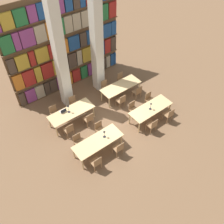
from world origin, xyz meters
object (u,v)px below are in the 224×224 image
chair_11 (74,103)px  chair_14 (138,92)px  chair_7 (149,99)px  chair_3 (100,129)px  reading_table_3 (121,87)px  chair_8 (69,130)px  chair_6 (169,115)px  chair_4 (152,125)px  chair_0 (96,162)px  chair_15 (121,79)px  reading_table_0 (98,142)px  desk_lamp_0 (104,133)px  desk_lamp_1 (151,105)px  reading_table_2 (71,113)px  chair_13 (105,87)px  laptop (63,111)px  chair_10 (89,119)px  chair_9 (55,113)px  chair_12 (121,101)px  reading_table_1 (151,109)px  pillar_left (60,57)px  chair_5 (133,109)px  chair_2 (119,148)px  chair_1 (78,141)px  desk_lamp_2 (68,108)px  pillar_center (97,43)px

chair_11 → chair_14: 3.65m
chair_7 → chair_3: bearing=1.0°
reading_table_3 → chair_8: bearing=-168.8°
chair_6 → chair_4: bearing=180.0°
chair_0 → chair_15: same height
reading_table_0 → desk_lamp_0: size_ratio=5.60×
chair_6 → chair_8: size_ratio=1.00×
desk_lamp_1 → reading_table_2: desk_lamp_1 is taller
chair_3 → chair_13: 3.19m
reading_table_2 → laptop: size_ratio=7.41×
chair_10 → chair_15: bearing=24.0°
chair_9 → chair_15: (4.53, 0.03, 0.00)m
reading_table_2 → chair_12: chair_12 is taller
chair_9 → chair_13: (3.34, 0.03, 0.00)m
chair_7 → reading_table_3: 1.77m
laptop → chair_12: laptop is taller
reading_table_1 → chair_7: size_ratio=2.65×
chair_10 → pillar_left: bearing=89.5°
reading_table_3 → chair_15: (0.64, 0.73, -0.21)m
chair_10 → chair_5: bearing=-20.1°
laptop → chair_14: laptop is taller
reading_table_0 → chair_12: (2.75, 1.66, -0.21)m
desk_lamp_1 → reading_table_3: 2.39m
chair_7 → chair_11: same height
chair_3 → reading_table_1: 2.86m
desk_lamp_0 → chair_12: 2.94m
chair_2 → chair_9: size_ratio=1.00×
chair_2 → chair_12: same height
desk_lamp_0 → chair_11: bearing=86.5°
chair_8 → chair_13: 3.66m
chair_8 → chair_14: bearing=0.4°
reading_table_2 → chair_10: bearing=-52.6°
chair_0 → reading_table_2: chair_0 is taller
chair_9 → laptop: 0.65m
chair_1 → reading_table_0: bearing=129.9°
chair_4 → chair_5: (0.00, 1.46, 0.00)m
reading_table_0 → chair_7: (4.03, 0.79, -0.21)m
reading_table_1 → chair_12: (-0.66, 1.60, -0.21)m
desk_lamp_2 → chair_12: (2.83, -0.74, -0.60)m
chair_7 → chair_12: (-1.29, 0.86, 0.00)m
chair_0 → chair_9: same height
chair_12 → chair_10: bearing=-179.1°
pillar_center → chair_8: (-3.37, -2.21, -2.51)m
chair_0 → chair_1: (0.00, 1.46, 0.00)m
chair_2 → desk_lamp_2: size_ratio=1.91×
chair_1 → pillar_center: bearing=-137.6°
desk_lamp_2 → laptop: desk_lamp_2 is taller
chair_6 → desk_lamp_0: bearing=169.4°
chair_8 → reading_table_3: (3.89, 0.77, 0.21)m
desk_lamp_0 → chair_9: bearing=107.6°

